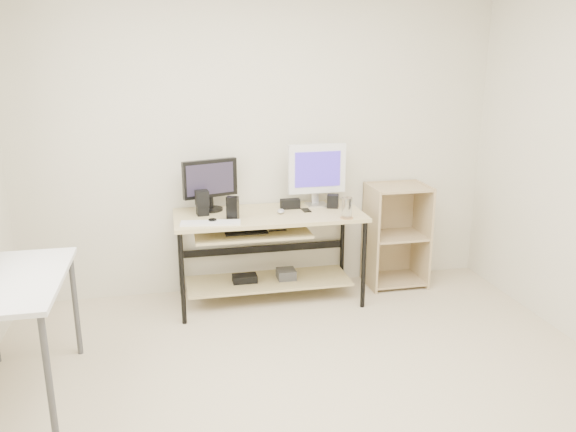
% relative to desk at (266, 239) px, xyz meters
% --- Properties ---
extents(room, '(4.01, 4.01, 2.62)m').
position_rel_desk_xyz_m(room, '(-0.11, -1.62, 0.78)').
color(room, beige).
rests_on(room, ground).
extents(desk, '(1.50, 0.65, 0.75)m').
position_rel_desk_xyz_m(desk, '(0.00, 0.00, 0.00)').
color(desk, tan).
rests_on(desk, ground).
extents(side_table, '(0.60, 1.00, 0.75)m').
position_rel_desk_xyz_m(side_table, '(-1.65, -1.06, 0.13)').
color(side_table, white).
rests_on(side_table, ground).
extents(shelf_unit, '(0.50, 0.40, 0.90)m').
position_rel_desk_xyz_m(shelf_unit, '(1.18, 0.16, -0.09)').
color(shelf_unit, tan).
rests_on(shelf_unit, ground).
extents(black_monitor, '(0.45, 0.19, 0.42)m').
position_rel_desk_xyz_m(black_monitor, '(-0.42, 0.18, 0.45)').
color(black_monitor, black).
rests_on(black_monitor, desk).
extents(white_imac, '(0.48, 0.15, 0.52)m').
position_rel_desk_xyz_m(white_imac, '(0.46, 0.16, 0.51)').
color(white_imac, silver).
rests_on(white_imac, desk).
extents(keyboard, '(0.46, 0.18, 0.02)m').
position_rel_desk_xyz_m(keyboard, '(-0.45, -0.21, 0.22)').
color(keyboard, white).
rests_on(keyboard, desk).
extents(mouse, '(0.08, 0.11, 0.03)m').
position_rel_desk_xyz_m(mouse, '(0.12, -0.02, 0.23)').
color(mouse, '#B1B1B6').
rests_on(mouse, desk).
extents(center_speaker, '(0.16, 0.07, 0.08)m').
position_rel_desk_xyz_m(center_speaker, '(0.22, 0.11, 0.25)').
color(center_speaker, black).
rests_on(center_speaker, desk).
extents(speaker_left, '(0.11, 0.11, 0.20)m').
position_rel_desk_xyz_m(speaker_left, '(-0.50, 0.06, 0.32)').
color(speaker_left, black).
rests_on(speaker_left, desk).
extents(speaker_right, '(0.12, 0.12, 0.11)m').
position_rel_desk_xyz_m(speaker_right, '(0.58, 0.07, 0.27)').
color(speaker_right, black).
rests_on(speaker_right, desk).
extents(audio_controller, '(0.10, 0.09, 0.18)m').
position_rel_desk_xyz_m(audio_controller, '(-0.28, -0.11, 0.30)').
color(audio_controller, black).
rests_on(audio_controller, desk).
extents(volume_puck, '(0.06, 0.06, 0.03)m').
position_rel_desk_xyz_m(volume_puck, '(-0.44, -0.17, 0.22)').
color(volume_puck, black).
rests_on(volume_puck, desk).
extents(smartphone, '(0.07, 0.11, 0.01)m').
position_rel_desk_xyz_m(smartphone, '(0.33, 0.01, 0.22)').
color(smartphone, black).
rests_on(smartphone, desk).
extents(coaster, '(0.10, 0.10, 0.01)m').
position_rel_desk_xyz_m(coaster, '(0.59, -0.27, 0.21)').
color(coaster, '#B0804F').
rests_on(coaster, desk).
extents(drinking_glass, '(0.08, 0.08, 0.16)m').
position_rel_desk_xyz_m(drinking_glass, '(0.59, -0.27, 0.30)').
color(drinking_glass, white).
rests_on(drinking_glass, coaster).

